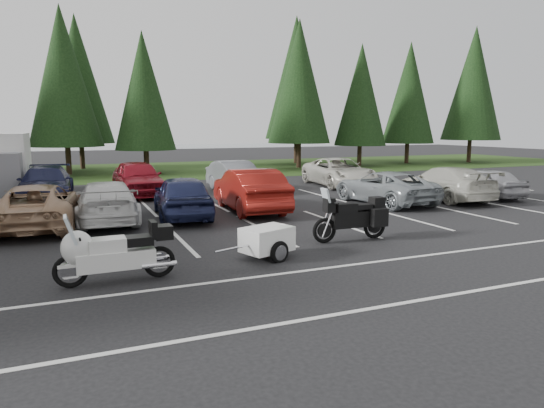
{
  "coord_description": "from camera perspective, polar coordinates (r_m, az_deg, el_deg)",
  "views": [
    {
      "loc": [
        -5.02,
        -12.85,
        3.17
      ],
      "look_at": [
        0.17,
        -0.5,
        1.05
      ],
      "focal_mm": 32.0,
      "sensor_mm": 36.0,
      "label": 1
    }
  ],
  "objects": [
    {
      "name": "lake_water",
      "position": [
        68.52,
        -15.31,
        6.02
      ],
      "size": [
        70.0,
        50.0,
        0.02
      ],
      "primitive_type": "cube",
      "color": "slate",
      "rests_on": "ground"
    },
    {
      "name": "stall_markings",
      "position": [
        15.99,
        -4.06,
        -2.46
      ],
      "size": [
        32.0,
        16.0,
        0.01
      ],
      "primitive_type": "cube",
      "color": "silver",
      "rests_on": "ground"
    },
    {
      "name": "car_near_7",
      "position": [
        22.76,
        19.68,
        2.32
      ],
      "size": [
        2.42,
        5.2,
        1.47
      ],
      "primitive_type": "imported",
      "rotation": [
        0.0,
        0.0,
        3.07
      ],
      "color": "beige",
      "rests_on": "ground"
    },
    {
      "name": "conifer_7",
      "position": [
        41.41,
        10.44,
        12.5
      ],
      "size": [
        4.27,
        4.27,
        9.94
      ],
      "color": "#332316",
      "rests_on": "ground"
    },
    {
      "name": "car_near_6",
      "position": [
        20.93,
        13.06,
        1.93
      ],
      "size": [
        2.63,
        5.08,
        1.37
      ],
      "primitive_type": "imported",
      "rotation": [
        0.0,
        0.0,
        3.22
      ],
      "color": "gray",
      "rests_on": "ground"
    },
    {
      "name": "car_near_8",
      "position": [
        24.33,
        23.84,
        2.34
      ],
      "size": [
        2.0,
        4.12,
        1.35
      ],
      "primitive_type": "imported",
      "rotation": [
        0.0,
        0.0,
        3.04
      ],
      "color": "#9F9FA3",
      "rests_on": "ground"
    },
    {
      "name": "car_far_1",
      "position": [
        23.24,
        -25.07,
        2.15
      ],
      "size": [
        2.39,
        5.26,
        1.49
      ],
      "primitive_type": "imported",
      "rotation": [
        0.0,
        0.0,
        -0.06
      ],
      "color": "#171A39",
      "rests_on": "ground"
    },
    {
      "name": "car_far_3",
      "position": [
        24.26,
        -4.25,
        3.26
      ],
      "size": [
        1.96,
        4.72,
        1.52
      ],
      "primitive_type": "imported",
      "rotation": [
        0.0,
        0.0,
        0.08
      ],
      "color": "slate",
      "rests_on": "ground"
    },
    {
      "name": "conifer_4",
      "position": [
        35.91,
        -23.37,
        13.64
      ],
      "size": [
        4.8,
        4.8,
        11.17
      ],
      "color": "#332316",
      "rests_on": "ground"
    },
    {
      "name": "car_near_3",
      "position": [
        17.22,
        -18.85,
        0.26
      ],
      "size": [
        2.18,
        4.93,
        1.41
      ],
      "primitive_type": "imported",
      "rotation": [
        0.0,
        0.0,
        3.1
      ],
      "color": "silver",
      "rests_on": "ground"
    },
    {
      "name": "conifer_back_c",
      "position": [
        44.19,
        2.89,
        14.59
      ],
      "size": [
        5.5,
        5.5,
        12.81
      ],
      "color": "#332316",
      "rests_on": "ground"
    },
    {
      "name": "car_far_4",
      "position": [
        26.76,
        7.87,
        3.74
      ],
      "size": [
        3.01,
        5.69,
        1.52
      ],
      "primitive_type": "imported",
      "rotation": [
        0.0,
        0.0,
        -0.09
      ],
      "color": "beige",
      "rests_on": "ground"
    },
    {
      "name": "grass_strip",
      "position": [
        37.32,
        -15.04,
        3.82
      ],
      "size": [
        80.0,
        16.0,
        0.01
      ],
      "primitive_type": "cube",
      "color": "#233A12",
      "rests_on": "ground"
    },
    {
      "name": "conifer_back_b",
      "position": [
        40.52,
        -21.91,
        13.46
      ],
      "size": [
        4.97,
        4.97,
        11.58
      ],
      "color": "#332316",
      "rests_on": "ground"
    },
    {
      "name": "conifer_5",
      "position": [
        34.9,
        -14.86,
        12.74
      ],
      "size": [
        4.14,
        4.14,
        9.63
      ],
      "color": "#332316",
      "rests_on": "ground"
    },
    {
      "name": "touring_motorcycle",
      "position": [
        10.46,
        -17.94,
        -4.88
      ],
      "size": [
        2.7,
        0.87,
        1.49
      ],
      "primitive_type": null,
      "rotation": [
        0.0,
        0.0,
        0.02
      ],
      "color": "silver",
      "rests_on": "ground"
    },
    {
      "name": "car_near_2",
      "position": [
        17.01,
        -25.87,
        -0.24
      ],
      "size": [
        2.76,
        5.29,
        1.42
      ],
      "primitive_type": "imported",
      "rotation": [
        0.0,
        0.0,
        3.06
      ],
      "color": "tan",
      "rests_on": "ground"
    },
    {
      "name": "conifer_6",
      "position": [
        39.03,
        3.24,
        14.18
      ],
      "size": [
        4.93,
        4.93,
        11.48
      ],
      "color": "#332316",
      "rests_on": "ground"
    },
    {
      "name": "conifer_9",
      "position": [
        48.36,
        22.61,
        12.94
      ],
      "size": [
        5.19,
        5.19,
        12.1
      ],
      "color": "#332316",
      "rests_on": "ground"
    },
    {
      "name": "cargo_trailer",
      "position": [
        11.85,
        -0.61,
        -4.56
      ],
      "size": [
        1.94,
        1.49,
        0.8
      ],
      "primitive_type": null,
      "rotation": [
        0.0,
        0.0,
        0.34
      ],
      "color": "white",
      "rests_on": "ground"
    },
    {
      "name": "car_near_5",
      "position": [
        18.54,
        -2.64,
        1.68
      ],
      "size": [
        1.99,
        5.05,
        1.64
      ],
      "primitive_type": "imported",
      "rotation": [
        0.0,
        0.0,
        3.09
      ],
      "color": "maroon",
      "rests_on": "ground"
    },
    {
      "name": "adventure_motorcycle",
      "position": [
        13.78,
        9.2,
        -1.12
      ],
      "size": [
        2.59,
        0.96,
        1.56
      ],
      "primitive_type": null,
      "rotation": [
        0.0,
        0.0,
        -0.03
      ],
      "color": "black",
      "rests_on": "ground"
    },
    {
      "name": "car_far_2",
      "position": [
        23.56,
        -15.5,
        2.96
      ],
      "size": [
        2.16,
        4.95,
        1.66
      ],
      "primitive_type": "imported",
      "rotation": [
        0.0,
        0.0,
        0.04
      ],
      "color": "maroon",
      "rests_on": "ground"
    },
    {
      "name": "conifer_8",
      "position": [
        45.28,
        15.86,
        12.45
      ],
      "size": [
        4.53,
        4.53,
        10.56
      ],
      "color": "#332316",
      "rests_on": "ground"
    },
    {
      "name": "car_near_4",
      "position": [
        17.46,
        -10.5,
        0.92
      ],
      "size": [
        2.26,
        4.66,
        1.53
      ],
      "primitive_type": "imported",
      "rotation": [
        0.0,
        0.0,
        3.04
      ],
      "color": "#1B2044",
      "rests_on": "ground"
    },
    {
      "name": "ground",
      "position": [
        14.15,
        -1.44,
        -3.96
      ],
      "size": [
        120.0,
        120.0,
        0.0
      ],
      "primitive_type": "plane",
      "color": "black",
      "rests_on": "ground"
    }
  ]
}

